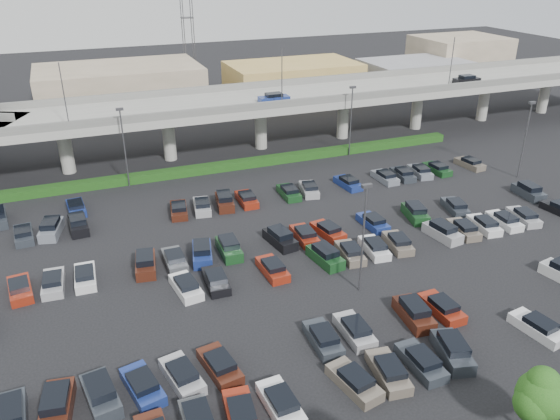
{
  "coord_description": "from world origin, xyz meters",
  "views": [
    {
      "loc": [
        -21.7,
        -43.63,
        27.56
      ],
      "look_at": [
        -2.03,
        6.25,
        2.0
      ],
      "focal_mm": 35.0,
      "sensor_mm": 36.0,
      "label": 1
    }
  ],
  "objects": [
    {
      "name": "tree_row",
      "position": [
        0.7,
        -26.53,
        3.52
      ],
      "size": [
        65.07,
        3.66,
        5.94
      ],
      "color": "#332316",
      "rests_on": "ground"
    },
    {
      "name": "hedge",
      "position": [
        0.0,
        25.0,
        0.55
      ],
      "size": [
        66.0,
        1.6,
        1.1
      ],
      "primitive_type": "cube",
      "color": "#144012",
      "rests_on": "ground"
    },
    {
      "name": "ground",
      "position": [
        0.0,
        0.0,
        0.0
      ],
      "size": [
        280.0,
        280.0,
        0.0
      ],
      "primitive_type": "plane",
      "color": "black"
    },
    {
      "name": "distant_buildings",
      "position": [
        12.38,
        61.81,
        3.74
      ],
      "size": [
        138.0,
        24.0,
        9.0
      ],
      "color": "gray",
      "rests_on": "ground"
    },
    {
      "name": "light_poles",
      "position": [
        -4.13,
        2.0,
        6.24
      ],
      "size": [
        66.9,
        48.38,
        10.3
      ],
      "color": "#46454A",
      "rests_on": "ground"
    },
    {
      "name": "overpass",
      "position": [
        -0.25,
        31.97,
        6.97
      ],
      "size": [
        150.0,
        13.0,
        15.8
      ],
      "color": "gray",
      "rests_on": "ground"
    },
    {
      "name": "comm_tower",
      "position": [
        4.0,
        74.0,
        15.61
      ],
      "size": [
        2.4,
        2.4,
        30.0
      ],
      "color": "#46454A",
      "rests_on": "ground"
    },
    {
      "name": "parked_cars",
      "position": [
        -0.85,
        -3.4,
        0.61
      ],
      "size": [
        63.17,
        41.64,
        1.67
      ],
      "color": "white",
      "rests_on": "ground"
    }
  ]
}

